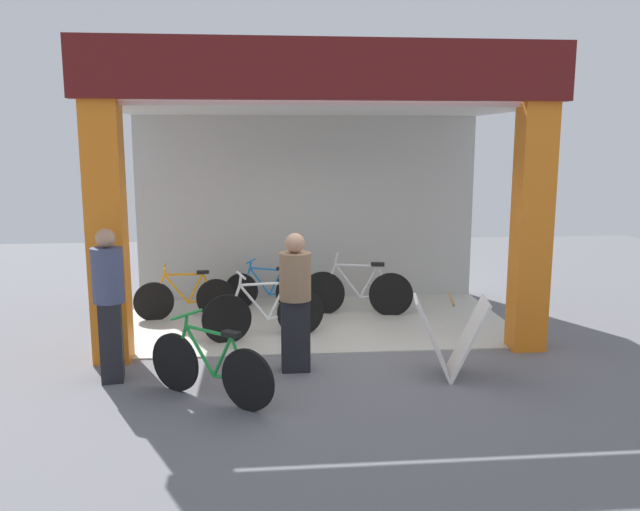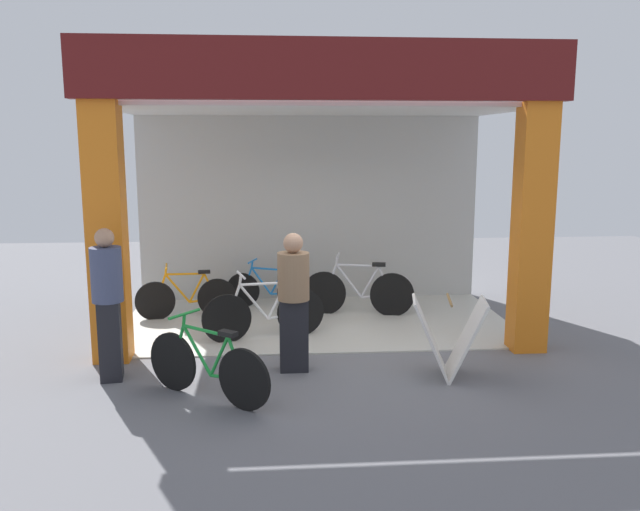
{
  "view_description": "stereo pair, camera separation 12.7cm",
  "coord_description": "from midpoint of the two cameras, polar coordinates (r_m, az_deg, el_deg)",
  "views": [
    {
      "loc": [
        -0.8,
        -7.89,
        2.69
      ],
      "look_at": [
        0.0,
        0.76,
        1.15
      ],
      "focal_mm": 36.37,
      "sensor_mm": 36.0,
      "label": 1
    },
    {
      "loc": [
        -0.67,
        -7.9,
        2.69
      ],
      "look_at": [
        0.0,
        0.76,
        1.15
      ],
      "focal_mm": 36.37,
      "sensor_mm": 36.0,
      "label": 2
    }
  ],
  "objects": [
    {
      "name": "pedestrian_0",
      "position": [
        7.59,
        -1.86,
        -3.91
      ],
      "size": [
        0.37,
        0.37,
        1.65
      ],
      "color": "black",
      "rests_on": "ground"
    },
    {
      "name": "bicycle_inside_1",
      "position": [
        8.91,
        -4.48,
        -5.04
      ],
      "size": [
        1.67,
        0.54,
        0.94
      ],
      "color": "black",
      "rests_on": "ground"
    },
    {
      "name": "sandwich_board_sign",
      "position": [
        7.64,
        11.68,
        -7.12
      ],
      "size": [
        0.92,
        0.71,
        0.93
      ],
      "color": "silver",
      "rests_on": "ground"
    },
    {
      "name": "bicycle_inside_0",
      "position": [
        10.11,
        -11.29,
        -3.61
      ],
      "size": [
        1.52,
        0.42,
        0.84
      ],
      "color": "black",
      "rests_on": "ground"
    },
    {
      "name": "shop_facade",
      "position": [
        9.54,
        -0.01,
        6.38
      ],
      "size": [
        5.91,
        3.36,
        3.86
      ],
      "color": "beige",
      "rests_on": "ground"
    },
    {
      "name": "bicycle_inside_2",
      "position": [
        10.1,
        3.75,
        -3.18
      ],
      "size": [
        1.72,
        0.47,
        0.96
      ],
      "color": "black",
      "rests_on": "ground"
    },
    {
      "name": "pedestrian_1",
      "position": [
        7.65,
        -17.69,
        -3.93
      ],
      "size": [
        0.4,
        0.4,
        1.74
      ],
      "color": "black",
      "rests_on": "ground"
    },
    {
      "name": "bicycle_parked_0",
      "position": [
        6.96,
        -9.35,
        -9.64
      ],
      "size": [
        1.33,
        1.03,
        0.9
      ],
      "color": "black",
      "rests_on": "ground"
    },
    {
      "name": "ground_plane",
      "position": [
        8.37,
        0.85,
        -8.69
      ],
      "size": [
        19.42,
        19.42,
        0.0
      ],
      "primitive_type": "plane",
      "color": "slate",
      "rests_on": "ground"
    },
    {
      "name": "bicycle_inside_3",
      "position": [
        10.54,
        -4.21,
        -3.0
      ],
      "size": [
        1.37,
        0.51,
        0.79
      ],
      "color": "black",
      "rests_on": "ground"
    }
  ]
}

